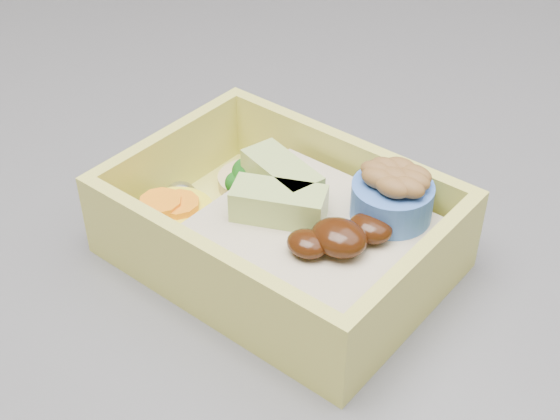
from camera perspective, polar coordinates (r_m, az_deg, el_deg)
The scene contains 1 object.
bento_box at distance 0.44m, azimuth 0.82°, elevation -1.38°, with size 0.19×0.15×0.07m.
Camera 1 is at (0.36, -0.52, 1.22)m, focal length 50.00 mm.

